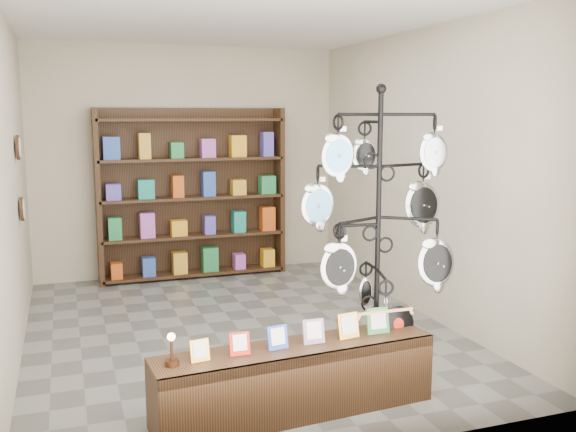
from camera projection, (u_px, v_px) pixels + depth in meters
name	position (u px, v px, depth m)	size (l,w,h in m)	color
ground	(239.00, 330.00, 6.36)	(5.00, 5.00, 0.00)	slate
room_envelope	(237.00, 143.00, 6.07)	(5.00, 5.00, 5.00)	#C1B79B
display_tree	(378.00, 218.00, 4.79)	(1.20, 1.07, 2.34)	black
front_shelf	(296.00, 379.00, 4.55)	(2.07, 0.57, 0.72)	black
back_shelving	(192.00, 199.00, 8.34)	(2.42, 0.36, 2.20)	black
wall_clocks	(20.00, 179.00, 6.23)	(0.03, 0.24, 0.84)	black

